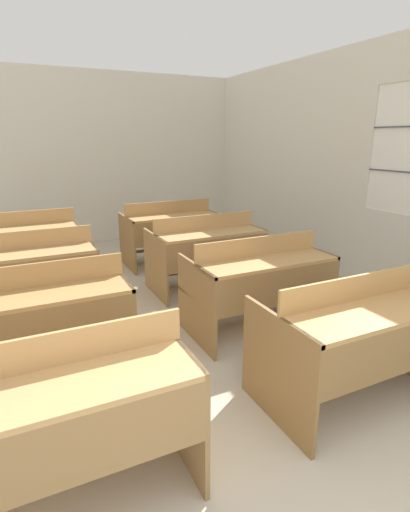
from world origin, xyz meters
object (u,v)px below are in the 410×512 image
bench_front_right (358,335)px  bench_third_right (206,250)px  bench_back_right (170,230)px  bench_second_right (259,281)px  bench_third_left (28,273)px  bench_second_left (40,319)px  bench_back_left (24,245)px  bench_front_left (60,415)px

bench_front_right → bench_third_right: size_ratio=1.00×
bench_front_right → bench_back_right: bearing=89.9°
bench_second_right → bench_third_left: size_ratio=1.00×
bench_front_right → bench_second_left: (-1.93, 1.21, 0.00)m
bench_second_right → bench_third_left: (-1.93, 1.21, 0.00)m
bench_second_left → bench_second_right: (1.91, -0.03, 0.00)m
bench_third_left → bench_back_left: bearing=89.8°
bench_front_left → bench_front_right: bearing=-0.7°
bench_front_right → bench_back_left: size_ratio=1.00×
bench_third_right → bench_back_right: bearing=90.6°
bench_front_left → bench_back_right: bearing=61.4°
bench_third_left → bench_second_left: bearing=-89.1°
bench_third_left → bench_front_right: bearing=-50.9°
bench_front_right → bench_back_right: size_ratio=1.00×
bench_back_left → bench_back_right: same height
bench_front_right → bench_back_left: same height
bench_third_left → bench_back_right: 2.28m
bench_second_left → bench_back_left: 2.38m
bench_back_left → bench_front_right: bearing=-61.6°
bench_third_left → bench_back_right: same height
bench_back_left → bench_second_left: bearing=-89.7°
bench_front_left → bench_back_left: 3.57m
bench_second_right → bench_front_right: bearing=-89.2°
bench_third_right → bench_back_left: 2.30m
bench_second_right → bench_back_left: (-1.92, 2.40, 0.00)m
bench_front_left → bench_second_right: same height
bench_front_left → bench_second_right: 2.23m
bench_front_left → bench_second_left: size_ratio=1.00×
bench_front_right → bench_front_left: bearing=179.3°
bench_front_left → bench_third_left: (-0.02, 2.37, 0.00)m
bench_third_left → bench_third_right: same height
bench_second_left → bench_third_left: 1.18m
bench_second_right → bench_third_right: size_ratio=1.00×
bench_back_left → bench_front_left: bearing=-89.7°
bench_second_right → bench_back_right: 2.38m
bench_front_right → bench_back_right: same height
bench_second_left → bench_second_right: size_ratio=1.00×
bench_front_right → bench_second_right: bearing=90.8°
bench_front_left → bench_second_right: (1.91, 1.16, 0.00)m
bench_front_right → bench_second_left: 2.28m
bench_third_left → bench_back_right: bearing=31.0°
bench_second_left → bench_back_right: bearing=50.6°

